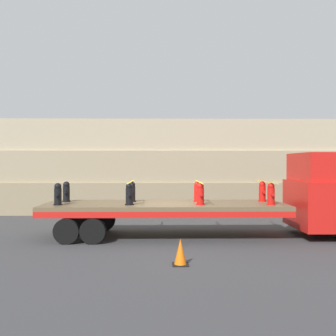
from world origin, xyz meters
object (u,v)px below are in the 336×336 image
fire_hydrant_red_far_2 (197,192)px  fire_hydrant_red_near_3 (271,194)px  flatbed_trailer (149,209)px  fire_hydrant_red_far_3 (262,192)px  truck_cab (327,195)px  fire_hydrant_black_near_1 (129,194)px  traffic_cone (180,252)px  fire_hydrant_black_far_0 (66,192)px  fire_hydrant_black_near_0 (58,194)px  fire_hydrant_black_far_1 (132,192)px  fire_hydrant_red_near_2 (200,194)px

fire_hydrant_red_far_2 → fire_hydrant_red_near_3: (2.39, -1.10, 0.00)m
fire_hydrant_red_near_3 → fire_hydrant_red_far_2: bearing=155.2°
flatbed_trailer → fire_hydrant_red_far_3: (4.13, 0.55, 0.58)m
truck_cab → fire_hydrant_red_far_2: size_ratio=3.96×
fire_hydrant_black_near_1 → traffic_cone: fire_hydrant_black_near_1 is taller
fire_hydrant_red_far_2 → flatbed_trailer: bearing=-162.4°
fire_hydrant_black_far_0 → fire_hydrant_black_near_1: (2.39, -1.10, 0.00)m
fire_hydrant_red_near_3 → fire_hydrant_red_far_3: size_ratio=1.00×
fire_hydrant_black_near_0 → flatbed_trailer: bearing=10.3°
fire_hydrant_black_far_1 → fire_hydrant_red_far_3: (4.78, 0.00, 0.00)m
fire_hydrant_red_far_2 → fire_hydrant_black_far_0: bearing=180.0°
flatbed_trailer → fire_hydrant_black_near_0: size_ratio=11.30×
fire_hydrant_black_far_1 → fire_hydrant_red_far_3: size_ratio=1.00×
fire_hydrant_black_near_0 → fire_hydrant_black_near_1: same height
traffic_cone → fire_hydrant_black_near_0: bearing=141.5°
truck_cab → fire_hydrant_red_far_3: bearing=165.6°
fire_hydrant_red_near_2 → traffic_cone: bearing=-104.7°
fire_hydrant_black_far_0 → fire_hydrant_red_far_2: (4.78, 0.00, 0.00)m
fire_hydrant_red_near_2 → fire_hydrant_red_near_3: (2.39, 0.00, 0.00)m
fire_hydrant_black_far_1 → fire_hydrant_red_near_2: (2.39, -1.10, 0.00)m
fire_hydrant_black_near_1 → traffic_cone: bearing=-63.5°
truck_cab → fire_hydrant_red_near_2: 4.57m
fire_hydrant_black_far_0 → fire_hydrant_black_far_1: bearing=0.0°
fire_hydrant_black_far_1 → traffic_cone: bearing=-69.8°
truck_cab → flatbed_trailer: bearing=180.0°
fire_hydrant_black_far_1 → fire_hydrant_black_near_1: bearing=-90.0°
fire_hydrant_black_near_0 → fire_hydrant_red_far_2: (4.78, 1.10, 0.00)m
fire_hydrant_black_near_0 → fire_hydrant_red_far_2: bearing=13.0°
fire_hydrant_black_far_0 → fire_hydrant_red_far_2: 4.78m
fire_hydrant_red_far_3 → fire_hydrant_black_near_1: bearing=-167.0°
fire_hydrant_red_near_3 → traffic_cone: bearing=-135.7°
fire_hydrant_black_near_1 → fire_hydrant_red_near_2: (2.39, 0.00, 0.00)m
truck_cab → traffic_cone: 6.61m
flatbed_trailer → fire_hydrant_red_near_3: size_ratio=11.30×
fire_hydrant_black_far_0 → fire_hydrant_black_near_1: same height
fire_hydrant_red_far_2 → fire_hydrant_red_far_3: size_ratio=1.00×
fire_hydrant_black_far_1 → fire_hydrant_red_far_3: bearing=0.0°
truck_cab → fire_hydrant_red_far_2: truck_cab is taller
fire_hydrant_black_near_0 → fire_hydrant_red_near_2: (4.78, 0.00, 0.00)m
fire_hydrant_red_far_2 → fire_hydrant_red_near_3: same height
fire_hydrant_black_far_1 → fire_hydrant_red_near_2: same height
fire_hydrant_black_far_0 → fire_hydrant_red_near_3: size_ratio=1.00×
fire_hydrant_black_near_0 → fire_hydrant_black_far_0: same height
fire_hydrant_black_near_0 → fire_hydrant_black_far_0: 1.10m
fire_hydrant_red_near_3 → fire_hydrant_red_far_3: (0.00, 1.10, 0.00)m
fire_hydrant_red_far_3 → traffic_cone: fire_hydrant_red_far_3 is taller
fire_hydrant_black_near_0 → fire_hydrant_red_far_2: same height
traffic_cone → truck_cab: bearing=34.6°
fire_hydrant_black_far_1 → fire_hydrant_red_near_3: bearing=-13.0°
fire_hydrant_black_far_0 → fire_hydrant_red_near_2: bearing=-13.0°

